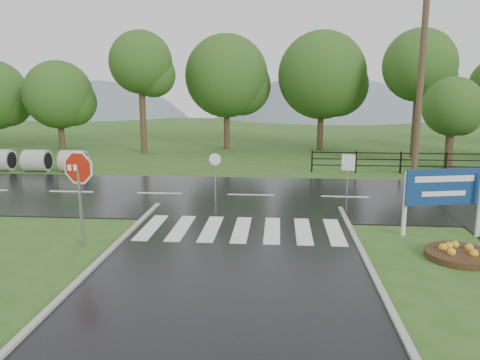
{
  "coord_description": "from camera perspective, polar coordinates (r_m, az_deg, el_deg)",
  "views": [
    {
      "loc": [
        1.17,
        -9.58,
        4.64
      ],
      "look_at": [
        -0.13,
        6.0,
        1.5
      ],
      "focal_mm": 35.0,
      "sensor_mm": 36.0,
      "label": 1
    }
  ],
  "objects": [
    {
      "name": "flower_bed",
      "position": [
        14.3,
        25.25,
        -8.12
      ],
      "size": [
        1.86,
        1.86,
        0.37
      ],
      "color": "#332111",
      "rests_on": "ground"
    },
    {
      "name": "stop_sign",
      "position": [
        14.26,
        -19.06,
        0.37
      ],
      "size": [
        1.3,
        0.35,
        3.01
      ],
      "color": "#939399",
      "rests_on": "ground"
    },
    {
      "name": "reg_sign_small",
      "position": [
        17.66,
        13.02,
        1.0
      ],
      "size": [
        0.47,
        0.18,
        2.2
      ],
      "color": "#939399",
      "rests_on": "ground"
    },
    {
      "name": "utility_pole_east",
      "position": [
        26.08,
        21.17,
        11.27
      ],
      "size": [
        1.71,
        0.46,
        9.72
      ],
      "color": "#473523",
      "rests_on": "ground"
    },
    {
      "name": "fence_west",
      "position": [
        26.7,
        19.0,
        2.3
      ],
      "size": [
        9.58,
        0.08,
        1.2
      ],
      "color": "black",
      "rests_on": "ground"
    },
    {
      "name": "main_road",
      "position": [
        20.15,
        1.32,
        -1.96
      ],
      "size": [
        90.0,
        8.0,
        0.04
      ],
      "primitive_type": "cube",
      "color": "black",
      "rests_on": "ground"
    },
    {
      "name": "treeline",
      "position": [
        33.89,
        4.45,
        3.45
      ],
      "size": [
        83.2,
        5.2,
        10.0
      ],
      "color": "#274F18",
      "rests_on": "ground"
    },
    {
      "name": "ground",
      "position": [
        10.7,
        -2.03,
        -14.33
      ],
      "size": [
        120.0,
        120.0,
        0.0
      ],
      "primitive_type": "plane",
      "color": "#2F561C",
      "rests_on": "ground"
    },
    {
      "name": "crosswalk",
      "position": [
        15.32,
        0.18,
        -6.03
      ],
      "size": [
        6.5,
        2.8,
        0.02
      ],
      "color": "silver",
      "rests_on": "ground"
    },
    {
      "name": "hills",
      "position": [
        77.29,
        6.34,
        -3.86
      ],
      "size": [
        102.0,
        48.0,
        48.0
      ],
      "color": "slate",
      "rests_on": "ground"
    },
    {
      "name": "estate_billboard",
      "position": [
        15.75,
        23.57,
        -1.16
      ],
      "size": [
        2.42,
        0.6,
        2.16
      ],
      "color": "silver",
      "rests_on": "ground"
    },
    {
      "name": "entrance_tree_left",
      "position": [
        28.74,
        24.49,
        8.09
      ],
      "size": [
        3.28,
        3.28,
        5.19
      ],
      "color": "#3D2B1C",
      "rests_on": "ground"
    },
    {
      "name": "culvert_pipes",
      "position": [
        29.32,
        -27.15,
        2.18
      ],
      "size": [
        9.7,
        1.2,
        1.2
      ],
      "color": "#9E9B93",
      "rests_on": "ground"
    },
    {
      "name": "reg_sign_round",
      "position": [
        18.6,
        -3.04,
        1.03
      ],
      "size": [
        0.48,
        0.07,
        2.04
      ],
      "color": "#939399",
      "rests_on": "ground"
    }
  ]
}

